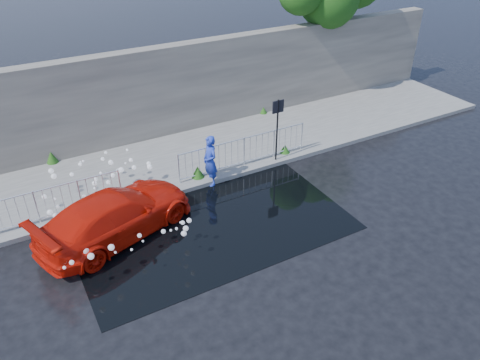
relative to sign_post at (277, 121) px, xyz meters
name	(u,v)px	position (x,y,z in m)	size (l,w,h in m)	color
ground	(210,247)	(-4.20, -3.10, -1.72)	(90.00, 90.00, 0.00)	black
pavement	(149,167)	(-4.20, 1.90, -1.65)	(30.00, 4.00, 0.15)	slate
curb	(170,193)	(-4.20, -0.10, -1.64)	(30.00, 0.25, 0.16)	slate
retaining_wall	(124,99)	(-4.20, 4.10, 0.18)	(30.00, 0.60, 3.50)	#58514A
puddle	(211,223)	(-3.70, -2.10, -1.72)	(8.00, 5.00, 0.01)	black
sign_post	(277,121)	(0.00, 0.00, 0.00)	(0.45, 0.06, 2.50)	black
railing_left	(36,206)	(-8.20, 0.25, -0.99)	(5.05, 0.05, 1.10)	silver
railing_right	(244,150)	(-1.20, 0.25, -0.99)	(5.05, 0.05, 1.10)	silver
weeds	(146,168)	(-4.44, 1.47, -1.39)	(12.17, 3.93, 0.43)	#225516
water_spray	(107,198)	(-6.25, -0.29, -1.01)	(3.63, 5.33, 0.99)	white
red_car	(116,215)	(-6.28, -1.24, -1.04)	(1.92, 4.73, 1.37)	red
person	(210,161)	(-2.70, -0.10, -0.83)	(0.65, 0.43, 1.79)	#263FC0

